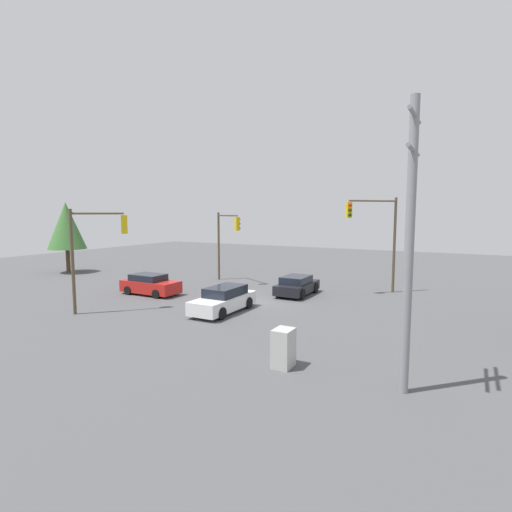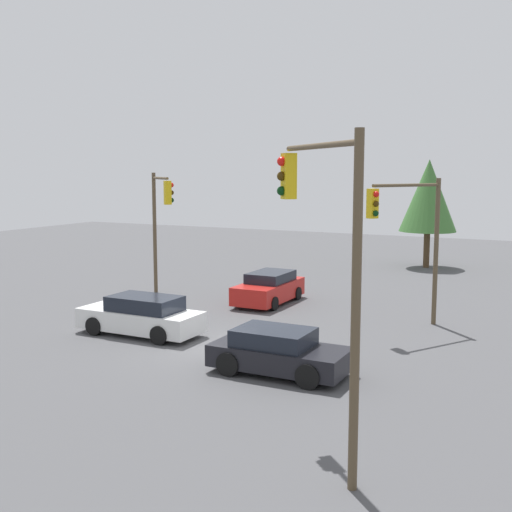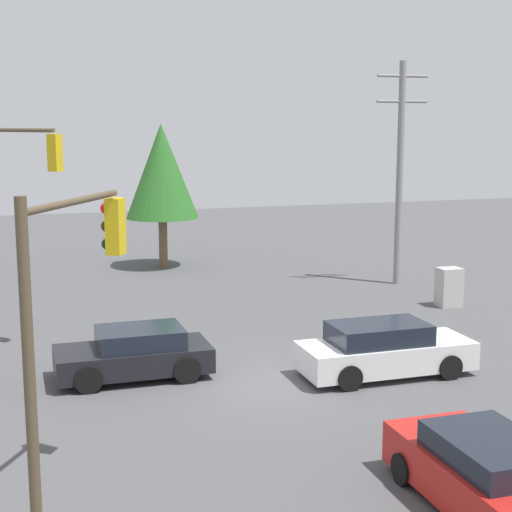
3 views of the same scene
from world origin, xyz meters
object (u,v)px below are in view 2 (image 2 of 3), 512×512
at_px(sedan_red, 269,288).
at_px(traffic_signal_cross, 411,227).
at_px(traffic_signal_main, 160,213).
at_px(sedan_white, 141,316).
at_px(sedan_dark, 278,352).
at_px(traffic_signal_aux, 325,240).

distance_m(sedan_red, traffic_signal_cross, 7.73).
distance_m(traffic_signal_main, traffic_signal_cross, 12.04).
bearing_deg(sedan_white, sedan_red, -13.33).
bearing_deg(sedan_dark, traffic_signal_aux, 34.35).
height_order(sedan_red, traffic_signal_cross, traffic_signal_cross).
xyz_separation_m(sedan_red, traffic_signal_aux, (-7.82, 13.66, 3.89)).
xyz_separation_m(sedan_white, traffic_signal_main, (3.53, -6.26, 3.27)).
distance_m(sedan_white, traffic_signal_cross, 10.45).
bearing_deg(traffic_signal_aux, sedan_red, -14.10).
height_order(sedan_red, traffic_signal_main, traffic_signal_main).
relative_size(sedan_dark, traffic_signal_main, 0.69).
relative_size(sedan_white, traffic_signal_cross, 0.82).
distance_m(sedan_red, traffic_signal_main, 6.25).
xyz_separation_m(sedan_white, sedan_red, (-1.70, -7.19, -0.02)).
distance_m(sedan_dark, sedan_red, 10.16).
bearing_deg(sedan_dark, traffic_signal_main, -129.34).
bearing_deg(traffic_signal_cross, traffic_signal_aux, 36.10).
distance_m(sedan_red, traffic_signal_aux, 16.21).
bearing_deg(sedan_red, traffic_signal_aux, 119.80).
height_order(sedan_red, traffic_signal_aux, traffic_signal_aux).
bearing_deg(sedan_dark, traffic_signal_cross, 163.47).
height_order(sedan_dark, traffic_signal_aux, traffic_signal_aux).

